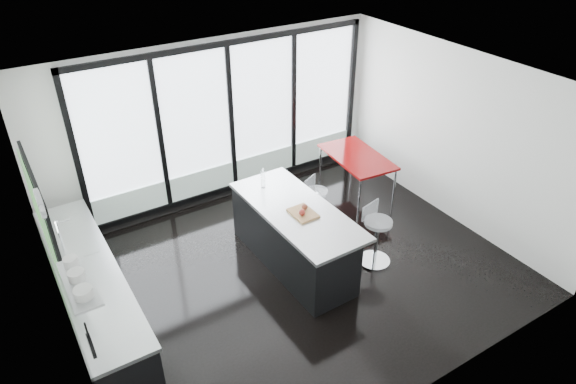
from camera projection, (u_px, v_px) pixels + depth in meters
floor at (293, 270)px, 7.51m from camera, size 6.00×5.00×0.00m
ceiling at (294, 87)px, 6.03m from camera, size 6.00×5.00×0.00m
wall_back at (229, 126)px, 8.74m from camera, size 6.00×0.09×2.80m
wall_front at (432, 302)px, 4.97m from camera, size 6.00×0.00×2.80m
wall_left at (49, 240)px, 5.55m from camera, size 0.26×5.00×2.80m
wall_right at (453, 136)px, 8.12m from camera, size 0.00×5.00×2.80m
counter_cabinets at (94, 298)px, 6.36m from camera, size 0.69×3.24×1.36m
island at (292, 237)px, 7.41m from camera, size 1.00×2.29×1.21m
bar_stool_near at (376, 241)px, 7.48m from camera, size 0.57×0.57×0.75m
bar_stool_far at (317, 207)px, 8.34m from camera, size 0.53×0.53×0.64m
red_table at (356, 174)px, 9.13m from camera, size 0.94×1.48×0.76m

